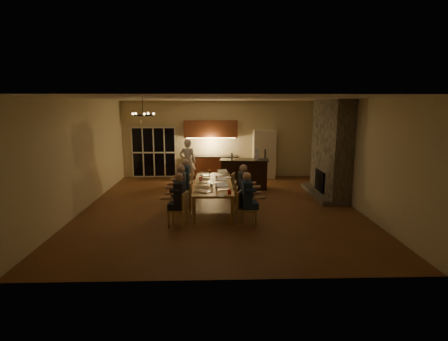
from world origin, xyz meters
TOP-DOWN VIEW (x-y plane):
  - floor at (0.00, 0.00)m, footprint 9.00×9.00m
  - back_wall at (0.00, 4.52)m, footprint 8.00×0.04m
  - left_wall at (-4.02, 0.00)m, footprint 0.04×9.00m
  - right_wall at (4.02, 0.00)m, footprint 0.04×9.00m
  - ceiling at (0.00, 0.00)m, footprint 8.00×9.00m
  - french_doors at (-2.70, 4.47)m, footprint 1.86×0.08m
  - fireplace at (3.70, 1.20)m, footprint 0.58×2.50m
  - kitchenette at (-0.30, 4.20)m, footprint 2.24×0.68m
  - refrigerator at (1.90, 4.15)m, footprint 0.90×0.68m
  - dining_table at (-0.21, -0.07)m, footprint 1.10×3.10m
  - bar_island at (0.93, 2.29)m, footprint 1.82×0.88m
  - chair_left_near at (-1.10, -1.70)m, footprint 0.52×0.52m
  - chair_left_mid at (-1.05, -0.56)m, footprint 0.45×0.45m
  - chair_left_far at (-1.12, 0.59)m, footprint 0.46×0.46m
  - chair_right_near at (0.66, -1.70)m, footprint 0.56×0.56m
  - chair_right_mid at (0.63, -0.54)m, footprint 0.45×0.45m
  - chair_right_far at (0.62, 0.61)m, footprint 0.54×0.54m
  - person_left_near at (-1.04, -1.69)m, footprint 0.67×0.67m
  - person_right_near at (0.64, -1.68)m, footprint 0.65×0.65m
  - person_left_mid at (-1.10, -0.55)m, footprint 0.61×0.61m
  - person_right_mid at (0.65, -0.54)m, footprint 0.68×0.68m
  - person_left_far at (-1.05, 0.50)m, footprint 0.64×0.64m
  - standing_person at (-1.19, 3.15)m, footprint 0.66×0.45m
  - chandelier at (-2.10, -0.52)m, footprint 0.61×0.61m
  - laptop_a at (-0.44, -1.13)m, footprint 0.42×0.42m
  - laptop_b at (0.06, -0.94)m, footprint 0.38×0.35m
  - laptop_c at (-0.45, 0.03)m, footprint 0.38×0.35m
  - laptop_d at (-0.01, -0.17)m, footprint 0.42×0.41m
  - laptop_e at (-0.45, 1.00)m, footprint 0.39×0.36m
  - laptop_f at (0.13, 1.04)m, footprint 0.39×0.36m
  - mug_front at (-0.25, -0.57)m, footprint 0.08×0.08m
  - mug_mid at (-0.10, 0.56)m, footprint 0.08×0.08m
  - mug_back at (-0.58, 0.66)m, footprint 0.08×0.08m
  - redcup_near at (0.22, -1.41)m, footprint 0.09×0.09m
  - redcup_mid at (-0.59, 0.28)m, footprint 0.10×0.10m
  - can_silver at (-0.12, -0.84)m, footprint 0.06×0.06m
  - can_cola at (-0.32, 1.32)m, footprint 0.06×0.06m
  - plate_near at (0.09, -0.67)m, footprint 0.27×0.27m
  - plate_left at (-0.47, -1.02)m, footprint 0.24×0.24m
  - plate_far at (0.26, 0.70)m, footprint 0.24×0.24m
  - notepad at (-0.00, -1.58)m, footprint 0.20×0.24m
  - bar_bottle at (0.47, 2.36)m, footprint 0.08×0.08m
  - bar_blender at (1.37, 2.24)m, footprint 0.16×0.16m

SIDE VIEW (x-z plane):
  - floor at x=0.00m, z-range 0.00..0.00m
  - dining_table at x=-0.21m, z-range 0.00..0.75m
  - chair_left_near at x=-1.10m, z-range 0.00..0.89m
  - chair_left_mid at x=-1.05m, z-range 0.00..0.89m
  - chair_left_far at x=-1.12m, z-range 0.00..0.89m
  - chair_right_near at x=0.66m, z-range 0.00..0.89m
  - chair_right_mid at x=0.63m, z-range 0.00..0.89m
  - chair_right_far at x=0.62m, z-range 0.00..0.89m
  - bar_island at x=0.93m, z-range 0.00..1.08m
  - person_left_near at x=-1.04m, z-range 0.00..1.38m
  - person_right_near at x=0.64m, z-range 0.00..1.38m
  - person_left_mid at x=-1.10m, z-range 0.00..1.38m
  - person_right_mid at x=0.65m, z-range 0.00..1.38m
  - person_left_far at x=-1.05m, z-range 0.00..1.38m
  - notepad at x=0.00m, z-range 0.75..0.76m
  - plate_near at x=0.09m, z-range 0.75..0.77m
  - plate_left at x=-0.47m, z-range 0.75..0.77m
  - plate_far at x=0.26m, z-range 0.75..0.77m
  - mug_front at x=-0.25m, z-range 0.75..0.85m
  - mug_mid at x=-0.10m, z-range 0.75..0.85m
  - mug_back at x=-0.58m, z-range 0.75..0.85m
  - redcup_near at x=0.22m, z-range 0.75..0.87m
  - redcup_mid at x=-0.59m, z-range 0.75..0.87m
  - can_silver at x=-0.12m, z-range 0.75..0.87m
  - can_cola at x=-0.32m, z-range 0.75..0.87m
  - laptop_a at x=-0.44m, z-range 0.75..0.98m
  - laptop_b at x=0.06m, z-range 0.75..0.98m
  - laptop_c at x=-0.45m, z-range 0.75..0.98m
  - laptop_d at x=-0.01m, z-range 0.75..0.98m
  - laptop_e at x=-0.45m, z-range 0.75..0.98m
  - laptop_f at x=0.13m, z-range 0.75..0.98m
  - standing_person at x=-1.19m, z-range 0.00..1.74m
  - refrigerator at x=1.90m, z-range 0.00..2.00m
  - french_doors at x=-2.70m, z-range 0.00..2.10m
  - kitchenette at x=-0.30m, z-range 0.00..2.40m
  - bar_bottle at x=0.47m, z-range 1.08..1.32m
  - bar_blender at x=1.37m, z-range 1.08..1.51m
  - back_wall at x=0.00m, z-range 0.00..3.20m
  - left_wall at x=-4.02m, z-range 0.00..3.20m
  - right_wall at x=4.02m, z-range 0.00..3.20m
  - fireplace at x=3.70m, z-range 0.00..3.20m
  - chandelier at x=-2.10m, z-range 2.73..2.77m
  - ceiling at x=0.00m, z-range 3.20..3.24m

